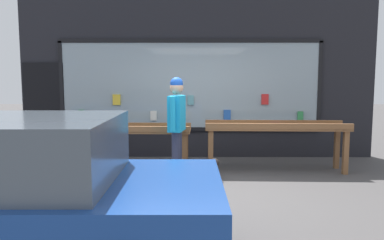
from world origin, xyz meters
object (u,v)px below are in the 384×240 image
at_px(display_table_right, 276,131).
at_px(person_browsing, 177,119).
at_px(small_dog, 209,167).
at_px(display_table_left, 120,133).

height_order(display_table_right, person_browsing, person_browsing).
bearing_deg(small_dog, display_table_right, -21.28).
height_order(display_table_left, person_browsing, person_browsing).
xyz_separation_m(person_browsing, small_dog, (0.55, -0.20, -0.79)).
bearing_deg(display_table_right, small_dog, -147.13).
bearing_deg(small_dog, display_table_left, 99.00).
xyz_separation_m(display_table_right, person_browsing, (-1.85, -0.64, 0.30)).
distance_m(display_table_right, person_browsing, 1.98).
distance_m(person_browsing, small_dog, 0.98).
bearing_deg(display_table_left, small_dog, -26.85).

